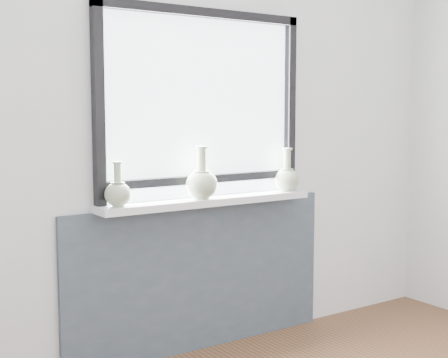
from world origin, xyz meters
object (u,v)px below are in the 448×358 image
windowsill (208,201)px  vase_b (202,182)px  vase_a (118,192)px  vase_c (287,178)px

windowsill → vase_b: (-0.06, -0.03, 0.11)m
vase_a → vase_b: 0.50m
windowsill → vase_a: 0.57m
vase_a → vase_b: bearing=-0.4°
windowsill → vase_c: 0.57m
vase_b → vase_c: vase_b is taller
vase_a → vase_b: size_ratio=0.79×
windowsill → vase_a: bearing=-177.4°
vase_c → vase_b: bearing=-178.5°
windowsill → vase_a: vase_a is taller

